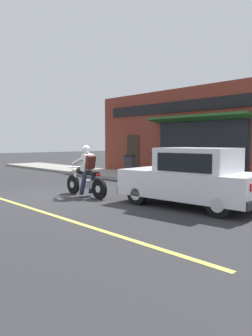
{
  "coord_description": "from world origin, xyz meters",
  "views": [
    {
      "loc": [
        -5.71,
        -8.99,
        1.73
      ],
      "look_at": [
        0.89,
        -1.9,
        0.95
      ],
      "focal_mm": 35.0,
      "sensor_mm": 36.0,
      "label": 1
    }
  ],
  "objects": [
    {
      "name": "storefront_building",
      "position": [
        6.75,
        0.62,
        2.11
      ],
      "size": [
        1.25,
        10.56,
        4.2
      ],
      "color": "maroon",
      "rests_on": "ground"
    },
    {
      "name": "car_hatchback",
      "position": [
        1.43,
        -3.87,
        0.77
      ],
      "size": [
        1.99,
        3.92,
        1.57
      ],
      "color": "black",
      "rests_on": "ground"
    },
    {
      "name": "trash_bin",
      "position": [
        4.89,
        2.17,
        0.64
      ],
      "size": [
        0.56,
        0.56,
        0.98
      ],
      "color": "#2D2D33",
      "rests_on": "sidewalk_curb"
    },
    {
      "name": "traffic_cone",
      "position": [
        5.74,
        -1.33,
        0.43
      ],
      "size": [
        0.36,
        0.36,
        0.6
      ],
      "color": "black",
      "rests_on": "sidewalk_curb"
    },
    {
      "name": "ground_plane",
      "position": [
        0.0,
        0.0,
        0.0
      ],
      "size": [
        80.0,
        80.0,
        0.0
      ],
      "primitive_type": "plane",
      "color": "#2B2B2D"
    },
    {
      "name": "motorcycle_with_rider",
      "position": [
        0.36,
        -0.62,
        0.68
      ],
      "size": [
        0.56,
        2.02,
        1.62
      ],
      "color": "black",
      "rests_on": "ground"
    },
    {
      "name": "sidewalk_curb",
      "position": [
        5.22,
        3.0,
        0.07
      ],
      "size": [
        2.6,
        22.0,
        0.14
      ],
      "primitive_type": "cube",
      "color": "gray",
      "rests_on": "ground"
    }
  ]
}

